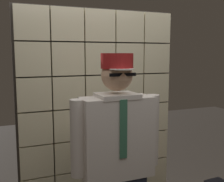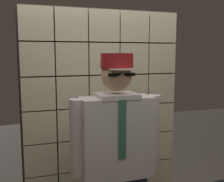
# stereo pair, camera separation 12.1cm
# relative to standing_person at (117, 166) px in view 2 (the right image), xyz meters

# --- Properties ---
(glass_block_wall) EXTENTS (1.66, 0.10, 2.31)m
(glass_block_wall) POSITION_rel_standing_person_xyz_m (0.13, 0.75, 0.18)
(glass_block_wall) COLOR beige
(glass_block_wall) RESTS_ON ground
(standing_person) EXTENTS (0.73, 0.31, 1.84)m
(standing_person) POSITION_rel_standing_person_xyz_m (0.00, 0.00, 0.00)
(standing_person) COLOR #1E2333
(standing_person) RESTS_ON ground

